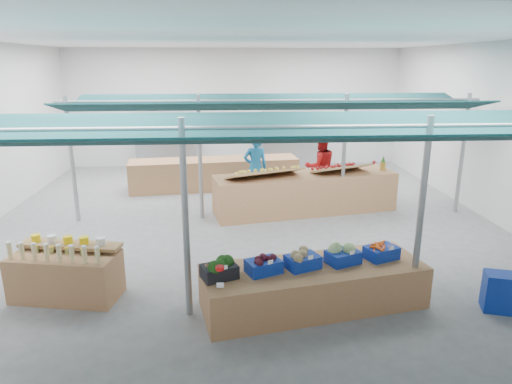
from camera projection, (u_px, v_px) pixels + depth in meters
The scene contains 23 objects.
floor at pixel (243, 223), 10.91m from camera, with size 13.00×13.00×0.00m, color slate.
hall at pixel (240, 106), 11.56m from camera, with size 13.00×13.00×13.00m.
pole_grid at pixel (285, 165), 8.79m from camera, with size 10.00×4.60×3.00m.
awnings at pixel (286, 114), 8.52m from camera, with size 9.50×7.08×0.30m.
back_shelving_left at pixel (165, 141), 16.22m from camera, with size 2.00×0.50×2.00m, color #B23F33.
back_shelving_right at pixel (291, 140), 16.53m from camera, with size 2.00×0.50×2.00m, color #B23F33.
bottle_shelf at pixel (67, 273), 7.42m from camera, with size 1.81×1.32×1.03m.
veg_counter at pixel (313, 286), 7.16m from camera, with size 3.46×1.15×0.67m, color #936240.
fruit_counter at pixel (305, 193), 11.63m from camera, with size 4.63×1.10×0.99m, color #936240.
far_counter at pixel (214, 174), 13.82m from camera, with size 5.03×1.01×0.91m, color #936240.
crate_stack at pixel (501, 292), 7.03m from camera, with size 0.51×0.36×0.61m, color #0D2B96.
vendor_left at pixel (255, 168), 12.49m from camera, with size 0.68×0.44×1.85m, color #196DA6.
vendor_right at pixel (320, 167), 12.61m from camera, with size 0.90×0.70×1.85m, color #AE1516.
crate_broccoli at pixel (219, 268), 6.65m from camera, with size 0.59×0.51×0.35m.
crate_beets at pixel (264, 264), 6.82m from camera, with size 0.59×0.51×0.29m.
crate_celeriac at pixel (303, 259), 6.98m from camera, with size 0.59×0.51×0.31m.
crate_cabbage at pixel (343, 254), 7.14m from camera, with size 0.59×0.51×0.35m.
crate_carrots at pixel (381, 252), 7.32m from camera, with size 0.59×0.51×0.29m.
sparrow at pixel (210, 267), 6.47m from camera, with size 0.12×0.09×0.11m.
pole_ribbon at pixel (220, 270), 6.03m from camera, with size 0.12×0.12×0.28m.
apple_heap_yellow at pixel (265, 171), 11.08m from camera, with size 2.02×1.36×0.27m.
apple_heap_red at pixel (342, 167), 11.58m from camera, with size 1.65×1.21×0.27m.
pineapple at pixel (383, 163), 11.87m from camera, with size 0.14×0.14×0.39m.
Camera 1 is at (-0.42, -10.28, 3.73)m, focal length 32.00 mm.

